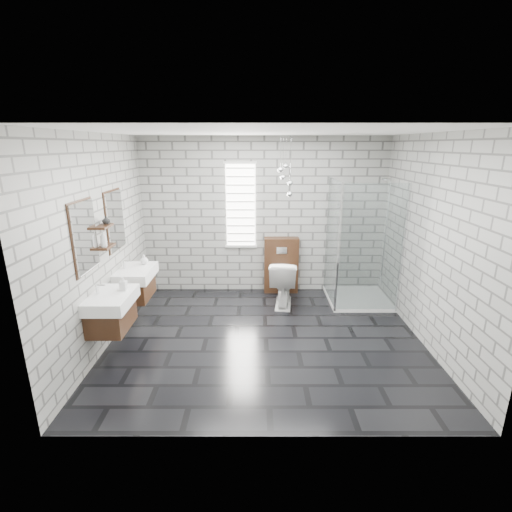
{
  "coord_description": "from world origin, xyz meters",
  "views": [
    {
      "loc": [
        -0.13,
        -4.56,
        2.55
      ],
      "look_at": [
        -0.14,
        0.35,
        1.08
      ],
      "focal_mm": 26.0,
      "sensor_mm": 36.0,
      "label": 1
    }
  ],
  "objects_px": {
    "toilet": "(283,282)",
    "shower_enclosure": "(355,275)",
    "cistern_panel": "(281,265)",
    "vanity_right": "(133,275)",
    "vanity_left": "(108,301)"
  },
  "relations": [
    {
      "from": "toilet",
      "to": "shower_enclosure",
      "type": "bearing_deg",
      "value": -171.42
    },
    {
      "from": "cistern_panel",
      "to": "toilet",
      "type": "relative_size",
      "value": 1.29
    },
    {
      "from": "toilet",
      "to": "vanity_right",
      "type": "bearing_deg",
      "value": 23.23
    },
    {
      "from": "vanity_right",
      "to": "toilet",
      "type": "xyz_separation_m",
      "value": [
        2.22,
        0.67,
        -0.37
      ]
    },
    {
      "from": "cistern_panel",
      "to": "toilet",
      "type": "xyz_separation_m",
      "value": [
        0.0,
        -0.56,
        -0.11
      ]
    },
    {
      "from": "vanity_left",
      "to": "cistern_panel",
      "type": "height_order",
      "value": "vanity_left"
    },
    {
      "from": "vanity_right",
      "to": "cistern_panel",
      "type": "height_order",
      "value": "vanity_right"
    },
    {
      "from": "vanity_right",
      "to": "toilet",
      "type": "relative_size",
      "value": 2.02
    },
    {
      "from": "vanity_left",
      "to": "cistern_panel",
      "type": "relative_size",
      "value": 1.57
    },
    {
      "from": "cistern_panel",
      "to": "shower_enclosure",
      "type": "xyz_separation_m",
      "value": [
        1.19,
        -0.52,
        0.0
      ]
    },
    {
      "from": "vanity_right",
      "to": "shower_enclosure",
      "type": "relative_size",
      "value": 0.77
    },
    {
      "from": "vanity_right",
      "to": "shower_enclosure",
      "type": "height_order",
      "value": "shower_enclosure"
    },
    {
      "from": "vanity_right",
      "to": "cistern_panel",
      "type": "xyz_separation_m",
      "value": [
        2.22,
        1.23,
        -0.26
      ]
    },
    {
      "from": "vanity_left",
      "to": "toilet",
      "type": "distance_m",
      "value": 2.77
    },
    {
      "from": "vanity_right",
      "to": "shower_enclosure",
      "type": "bearing_deg",
      "value": 11.75
    }
  ]
}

